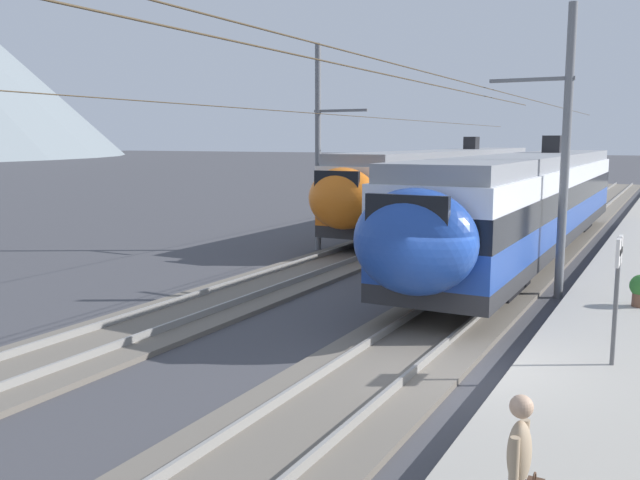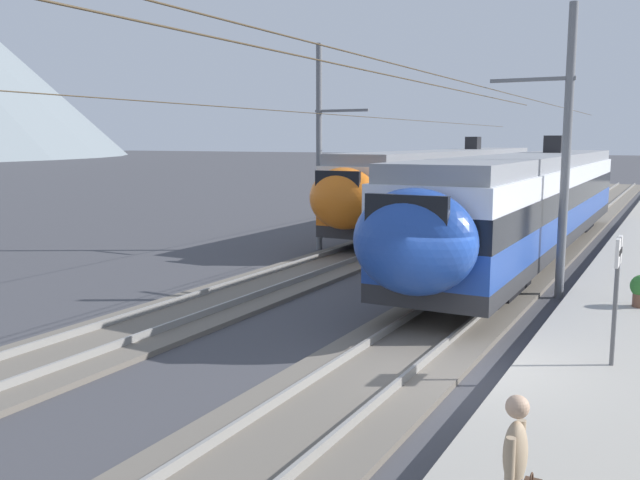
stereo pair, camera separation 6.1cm
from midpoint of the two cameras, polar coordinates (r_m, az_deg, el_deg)
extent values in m
plane|color=#424247|center=(12.99, 11.72, -11.41)|extent=(400.00, 400.00, 0.00)
cube|color=#6B6359|center=(13.41, 5.80, -10.36)|extent=(120.00, 3.00, 0.12)
cube|color=gray|center=(13.13, 8.75, -10.20)|extent=(120.00, 0.07, 0.16)
cube|color=gray|center=(13.64, 2.99, -9.38)|extent=(120.00, 0.07, 0.16)
cube|color=#6B6359|center=(16.50, -13.77, -6.96)|extent=(120.00, 3.00, 0.12)
cube|color=gray|center=(16.01, -11.87, -6.85)|extent=(120.00, 0.07, 0.16)
cube|color=gray|center=(16.95, -15.60, -6.13)|extent=(120.00, 0.07, 0.16)
cube|color=#2D2D30|center=(26.47, 17.57, 0.56)|extent=(24.22, 2.92, 0.45)
cube|color=#1E429E|center=(26.39, 17.63, 1.96)|extent=(24.22, 2.92, 0.85)
cube|color=black|center=(26.32, 17.71, 3.69)|extent=(24.22, 2.96, 0.75)
cube|color=white|center=(26.27, 17.77, 5.21)|extent=(24.22, 2.92, 0.65)
cube|color=gray|center=(26.25, 17.83, 6.41)|extent=(23.92, 2.72, 0.45)
cube|color=black|center=(19.31, 13.29, -3.39)|extent=(2.80, 2.33, 0.42)
cube|color=black|center=(33.87, 19.93, 1.35)|extent=(2.80, 2.33, 0.42)
ellipsoid|color=#1E429E|center=(14.15, 8.08, -0.17)|extent=(1.80, 2.68, 2.25)
cube|color=black|center=(13.62, 7.39, 1.32)|extent=(0.16, 1.75, 1.19)
cube|color=black|center=(29.82, 19.18, 7.64)|extent=(0.90, 0.70, 0.70)
cube|color=#2D2D30|center=(36.61, 11.09, 2.88)|extent=(24.83, 2.89, 0.45)
cube|color=orange|center=(36.56, 11.12, 3.89)|extent=(24.83, 2.89, 0.85)
cube|color=black|center=(36.51, 11.15, 5.14)|extent=(24.83, 2.93, 0.75)
cube|color=silver|center=(36.48, 11.18, 6.24)|extent=(24.83, 2.89, 0.65)
cube|color=gray|center=(36.46, 11.21, 7.10)|extent=(24.53, 2.69, 0.45)
cube|color=black|center=(29.44, 6.60, 0.80)|extent=(2.80, 2.31, 0.42)
cube|color=black|center=(44.04, 14.06, 3.13)|extent=(2.80, 2.31, 0.42)
ellipsoid|color=orange|center=(24.45, 2.09, 3.51)|extent=(1.80, 2.66, 2.25)
cube|color=black|center=(23.97, 1.56, 4.44)|extent=(0.16, 1.73, 1.19)
cube|color=black|center=(40.03, 12.82, 7.98)|extent=(0.90, 0.70, 0.70)
cylinder|color=slate|center=(19.61, 20.12, 6.79)|extent=(0.24, 0.24, 7.96)
cube|color=slate|center=(19.84, 17.53, 12.77)|extent=(0.10, 2.28, 0.10)
cylinder|color=#473823|center=(20.03, 14.66, 12.12)|extent=(43.78, 0.02, 0.02)
cylinder|color=slate|center=(26.82, -0.01, 7.71)|extent=(0.24, 0.24, 8.06)
cube|color=slate|center=(26.39, 1.89, 10.85)|extent=(0.10, 2.26, 0.10)
cylinder|color=#473823|center=(25.96, 3.86, 10.32)|extent=(43.78, 0.02, 0.02)
cylinder|color=#59595B|center=(13.11, 23.76, -4.81)|extent=(0.08, 0.08, 2.32)
cube|color=silver|center=(12.94, 24.00, -0.88)|extent=(0.70, 0.06, 0.50)
cube|color=black|center=(12.94, 24.15, -0.90)|extent=(0.52, 0.01, 0.10)
ellipsoid|color=tan|center=(6.81, 16.40, -16.86)|extent=(0.36, 0.22, 0.62)
sphere|color=tan|center=(6.64, 16.57, -13.33)|extent=(0.22, 0.22, 0.22)
cylinder|color=tan|center=(6.64, 15.97, -18.01)|extent=(0.09, 0.09, 0.58)
cylinder|color=tan|center=(7.03, 16.77, -16.50)|extent=(0.09, 0.09, 0.58)
torus|color=#472D1E|center=(8.08, 17.61, -18.69)|extent=(0.16, 0.02, 0.16)
camera|label=1|loc=(0.03, -89.89, 0.02)|focal=37.96mm
camera|label=2|loc=(0.03, 90.11, -0.02)|focal=37.96mm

